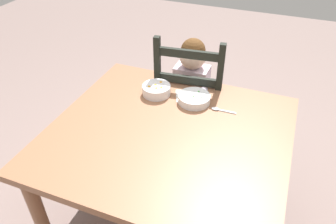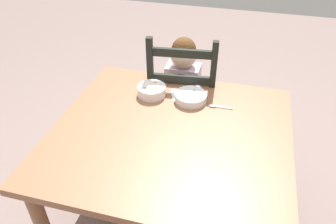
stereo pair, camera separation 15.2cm
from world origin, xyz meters
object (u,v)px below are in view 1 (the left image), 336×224
(dining_chair, at_px, (190,106))
(spoon, at_px, (219,110))
(bowl_of_peas, at_px, (194,98))
(child_figure, at_px, (190,86))
(bowl_of_carrots, at_px, (156,89))
(dining_table, at_px, (168,145))

(dining_chair, bearing_deg, spoon, -50.88)
(dining_chair, bearing_deg, bowl_of_peas, -69.66)
(dining_chair, xyz_separation_m, child_figure, (-0.01, -0.00, 0.16))
(bowl_of_peas, height_order, bowl_of_carrots, bowl_of_carrots)
(dining_table, relative_size, bowl_of_carrots, 7.20)
(dining_table, bearing_deg, spoon, 54.33)
(dining_chair, distance_m, bowl_of_peas, 0.42)
(dining_chair, xyz_separation_m, bowl_of_carrots, (-0.12, -0.29, 0.28))
(bowl_of_carrots, bearing_deg, dining_chair, 67.47)
(child_figure, bearing_deg, dining_chair, 13.23)
(child_figure, xyz_separation_m, bowl_of_carrots, (-0.12, -0.29, 0.12))
(child_figure, height_order, bowl_of_peas, child_figure)
(dining_table, xyz_separation_m, dining_chair, (-0.07, 0.59, -0.16))
(bowl_of_peas, relative_size, bowl_of_carrots, 1.10)
(dining_chair, height_order, bowl_of_carrots, dining_chair)
(child_figure, bearing_deg, bowl_of_carrots, -111.54)
(spoon, bearing_deg, dining_chair, 129.12)
(spoon, bearing_deg, bowl_of_peas, 170.36)
(child_figure, distance_m, bowl_of_peas, 0.33)
(child_figure, bearing_deg, dining_table, -82.79)
(dining_chair, bearing_deg, dining_table, -83.44)
(dining_chair, distance_m, child_figure, 0.16)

